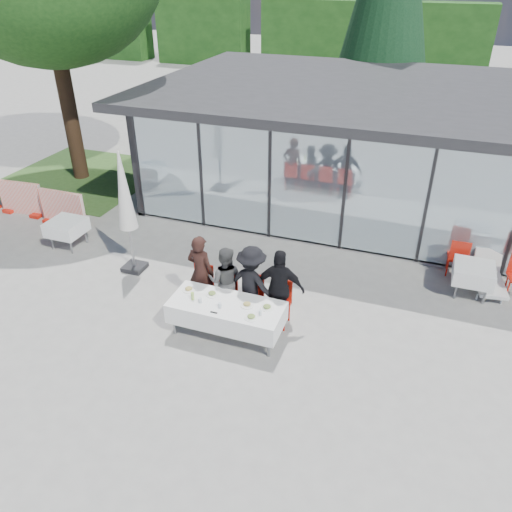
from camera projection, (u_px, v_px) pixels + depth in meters
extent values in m
plane|color=gray|center=(248.00, 334.00, 10.11)|extent=(90.00, 90.00, 0.00)
cube|color=gray|center=(395.00, 195.00, 15.97)|extent=(14.00, 8.00, 0.10)
cube|color=black|center=(413.00, 116.00, 18.34)|extent=(14.00, 0.20, 3.20)
cube|color=black|center=(197.00, 126.00, 17.20)|extent=(0.20, 8.00, 3.20)
cube|color=silver|center=(385.00, 198.00, 11.97)|extent=(13.60, 0.06, 3.10)
cube|color=#2D2D30|center=(410.00, 93.00, 13.98)|extent=(14.80, 8.80, 0.24)
cube|color=#262628|center=(138.00, 165.00, 13.96)|extent=(0.08, 0.10, 3.10)
cube|color=#262628|center=(201.00, 173.00, 13.39)|extent=(0.08, 0.10, 3.10)
cube|color=#262628|center=(270.00, 183.00, 12.82)|extent=(0.08, 0.10, 3.10)
cube|color=#262628|center=(345.00, 193.00, 12.26)|extent=(0.08, 0.10, 3.10)
cube|color=#262628|center=(427.00, 204.00, 11.69)|extent=(0.08, 0.10, 3.10)
cube|color=red|center=(308.00, 190.00, 15.29)|extent=(0.45, 0.45, 0.90)
cube|color=red|center=(359.00, 191.00, 15.25)|extent=(0.45, 0.45, 0.90)
cube|color=red|center=(445.00, 209.00, 14.12)|extent=(0.45, 0.45, 0.90)
cube|color=#173D13|center=(24.00, 23.00, 40.43)|extent=(6.50, 2.00, 4.40)
cube|color=#173D13|center=(108.00, 27.00, 38.08)|extent=(6.50, 2.00, 4.40)
cube|color=#173D13|center=(203.00, 31.00, 35.74)|extent=(6.50, 2.00, 4.40)
cube|color=#173D13|center=(312.00, 36.00, 33.40)|extent=(6.50, 2.00, 4.40)
cube|color=#173D13|center=(436.00, 41.00, 31.06)|extent=(6.50, 2.00, 4.40)
cube|color=white|center=(227.00, 312.00, 9.84)|extent=(2.26, 0.96, 0.42)
cylinder|color=gray|center=(174.00, 319.00, 9.94)|extent=(0.06, 0.06, 0.71)
cylinder|color=gray|center=(269.00, 342.00, 9.36)|extent=(0.06, 0.06, 0.71)
cylinder|color=gray|center=(190.00, 300.00, 10.51)|extent=(0.06, 0.06, 0.71)
cylinder|color=gray|center=(280.00, 320.00, 9.92)|extent=(0.06, 0.06, 0.71)
imported|color=#311A15|center=(201.00, 272.00, 10.51)|extent=(0.70, 0.70, 1.72)
cube|color=red|center=(201.00, 290.00, 10.67)|extent=(0.44, 0.44, 0.05)
cube|color=red|center=(204.00, 275.00, 10.71)|extent=(0.44, 0.04, 0.55)
cylinder|color=red|center=(190.00, 301.00, 10.70)|extent=(0.04, 0.04, 0.43)
cylinder|color=red|center=(206.00, 305.00, 10.60)|extent=(0.04, 0.04, 0.43)
cylinder|color=red|center=(198.00, 292.00, 10.99)|extent=(0.04, 0.04, 0.43)
cylinder|color=red|center=(212.00, 296.00, 10.89)|extent=(0.04, 0.04, 0.43)
imported|color=#4B4B4B|center=(225.00, 281.00, 10.39)|extent=(0.88, 0.88, 1.54)
cube|color=red|center=(225.00, 295.00, 10.51)|extent=(0.44, 0.44, 0.05)
cube|color=red|center=(228.00, 280.00, 10.55)|extent=(0.44, 0.04, 0.55)
cylinder|color=red|center=(214.00, 307.00, 10.54)|extent=(0.04, 0.04, 0.43)
cylinder|color=red|center=(230.00, 310.00, 10.43)|extent=(0.04, 0.04, 0.43)
cylinder|color=red|center=(221.00, 297.00, 10.83)|extent=(0.04, 0.04, 0.43)
cylinder|color=red|center=(236.00, 301.00, 10.72)|extent=(0.04, 0.04, 0.43)
imported|color=black|center=(252.00, 283.00, 10.19)|extent=(1.29, 1.29, 1.67)
cube|color=red|center=(251.00, 300.00, 10.34)|extent=(0.44, 0.44, 0.05)
cube|color=red|center=(254.00, 285.00, 10.37)|extent=(0.44, 0.04, 0.55)
cylinder|color=red|center=(240.00, 312.00, 10.37)|extent=(0.04, 0.04, 0.43)
cylinder|color=red|center=(256.00, 316.00, 10.26)|extent=(0.04, 0.04, 0.43)
cylinder|color=red|center=(246.00, 303.00, 10.66)|extent=(0.04, 0.04, 0.43)
cylinder|color=red|center=(262.00, 306.00, 10.55)|extent=(0.04, 0.04, 0.43)
imported|color=black|center=(280.00, 288.00, 10.00)|extent=(1.09, 1.09, 1.71)
cube|color=red|center=(279.00, 306.00, 10.16)|extent=(0.44, 0.44, 0.05)
cube|color=red|center=(282.00, 291.00, 10.20)|extent=(0.44, 0.04, 0.55)
cylinder|color=red|center=(267.00, 319.00, 10.19)|extent=(0.04, 0.04, 0.43)
cylinder|color=red|center=(284.00, 322.00, 10.08)|extent=(0.04, 0.04, 0.43)
cylinder|color=red|center=(273.00, 309.00, 10.48)|extent=(0.04, 0.04, 0.43)
cylinder|color=red|center=(289.00, 312.00, 10.38)|extent=(0.04, 0.04, 0.43)
cylinder|color=white|center=(189.00, 290.00, 10.13)|extent=(0.27, 0.27, 0.01)
ellipsoid|color=tan|center=(189.00, 288.00, 10.11)|extent=(0.15, 0.15, 0.05)
cylinder|color=white|center=(212.00, 294.00, 9.99)|extent=(0.27, 0.27, 0.01)
ellipsoid|color=#3B6E29|center=(212.00, 293.00, 9.97)|extent=(0.15, 0.15, 0.05)
cylinder|color=white|center=(247.00, 305.00, 9.67)|extent=(0.27, 0.27, 0.01)
ellipsoid|color=tan|center=(247.00, 304.00, 9.66)|extent=(0.15, 0.15, 0.05)
cylinder|color=white|center=(267.00, 308.00, 9.60)|extent=(0.27, 0.27, 0.01)
ellipsoid|color=#3B6E29|center=(267.00, 306.00, 9.58)|extent=(0.15, 0.15, 0.05)
cylinder|color=white|center=(251.00, 318.00, 9.33)|extent=(0.27, 0.27, 0.01)
ellipsoid|color=#3B6E29|center=(251.00, 316.00, 9.32)|extent=(0.15, 0.15, 0.05)
cylinder|color=#98C251|center=(193.00, 296.00, 9.81)|extent=(0.06, 0.06, 0.16)
cylinder|color=silver|center=(220.00, 305.00, 9.60)|extent=(0.07, 0.07, 0.10)
cylinder|color=silver|center=(260.00, 313.00, 9.40)|extent=(0.07, 0.07, 0.10)
cylinder|color=silver|center=(200.00, 300.00, 9.74)|extent=(0.07, 0.07, 0.10)
cube|color=black|center=(214.00, 312.00, 9.47)|extent=(0.14, 0.03, 0.01)
cube|color=white|center=(66.00, 227.00, 12.94)|extent=(0.86, 0.86, 0.36)
cylinder|color=gray|center=(51.00, 237.00, 12.89)|extent=(0.05, 0.05, 0.72)
cylinder|color=gray|center=(70.00, 241.00, 12.71)|extent=(0.05, 0.05, 0.72)
cylinder|color=gray|center=(66.00, 227.00, 13.38)|extent=(0.05, 0.05, 0.72)
cylinder|color=gray|center=(85.00, 231.00, 13.20)|extent=(0.05, 0.05, 0.72)
cube|color=white|center=(473.00, 273.00, 11.04)|extent=(0.86, 0.86, 0.36)
cylinder|color=gray|center=(457.00, 285.00, 10.99)|extent=(0.05, 0.05, 0.72)
cylinder|color=gray|center=(486.00, 290.00, 10.81)|extent=(0.05, 0.05, 0.72)
cylinder|color=gray|center=(457.00, 271.00, 11.47)|extent=(0.05, 0.05, 0.72)
cylinder|color=gray|center=(485.00, 276.00, 11.30)|extent=(0.05, 0.05, 0.72)
cylinder|color=red|center=(508.00, 289.00, 11.09)|extent=(0.04, 0.04, 0.43)
cylinder|color=red|center=(507.00, 281.00, 11.38)|extent=(0.04, 0.04, 0.43)
cube|color=red|center=(457.00, 257.00, 11.83)|extent=(0.46, 0.46, 0.05)
cube|color=red|center=(460.00, 252.00, 11.54)|extent=(0.44, 0.06, 0.55)
cylinder|color=red|center=(447.00, 268.00, 11.86)|extent=(0.04, 0.04, 0.43)
cylinder|color=red|center=(463.00, 271.00, 11.75)|extent=(0.04, 0.04, 0.43)
cylinder|color=red|center=(448.00, 261.00, 12.15)|extent=(0.04, 0.04, 0.43)
cylinder|color=red|center=(463.00, 263.00, 12.05)|extent=(0.04, 0.04, 0.43)
cube|color=black|center=(135.00, 267.00, 12.20)|extent=(0.50, 0.50, 0.12)
cylinder|color=gray|center=(128.00, 220.00, 11.54)|extent=(0.06, 0.06, 2.70)
cone|color=silver|center=(124.00, 191.00, 11.17)|extent=(0.44, 0.44, 1.84)
cube|color=#F03916|center=(63.00, 208.00, 14.09)|extent=(1.40, 0.12, 1.00)
cube|color=red|center=(52.00, 219.00, 14.47)|extent=(0.30, 0.45, 0.10)
cube|color=red|center=(81.00, 225.00, 14.17)|extent=(0.30, 0.45, 0.10)
cube|color=#F03916|center=(21.00, 198.00, 14.68)|extent=(1.40, 0.22, 1.00)
cube|color=red|center=(12.00, 209.00, 15.06)|extent=(0.30, 0.45, 0.10)
cube|color=red|center=(39.00, 214.00, 14.76)|extent=(0.30, 0.45, 0.10)
cube|color=silver|center=(489.00, 282.00, 11.42)|extent=(0.77, 1.37, 0.08)
cube|color=silver|center=(488.00, 260.00, 11.74)|extent=(0.63, 0.34, 0.54)
cylinder|color=silver|center=(477.00, 297.00, 11.10)|extent=(0.04, 0.04, 0.14)
cylinder|color=silver|center=(501.00, 301.00, 10.96)|extent=(0.04, 0.04, 0.14)
cylinder|color=silver|center=(476.00, 272.00, 11.99)|extent=(0.04, 0.04, 0.14)
cylinder|color=silver|center=(499.00, 276.00, 11.85)|extent=(0.04, 0.04, 0.14)
cylinder|color=#382316|center=(70.00, 114.00, 16.33)|extent=(0.50, 0.50, 4.40)
cylinder|color=#382316|center=(374.00, 121.00, 19.97)|extent=(0.44, 0.44, 2.00)
cube|color=#385926|center=(82.00, 177.00, 17.45)|extent=(5.00, 5.00, 0.02)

